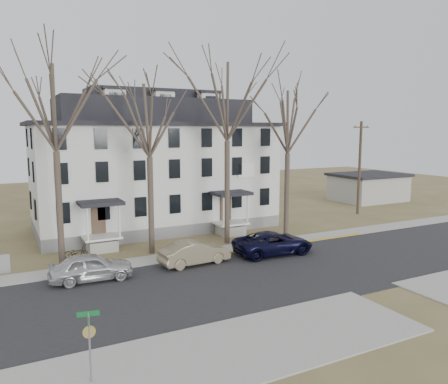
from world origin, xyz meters
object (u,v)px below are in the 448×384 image
tree_mid_right (288,117)px  car_tan (195,253)px  street_sign (89,336)px  tree_mid_left (149,115)px  utility_pole_far (360,167)px  car_navy (273,243)px  tree_center (227,96)px  tree_far_left (54,101)px  bicycle_left (77,253)px  boarding_house (154,167)px  car_silver (91,268)px

tree_mid_right → car_tan: (-9.90, -3.88, -8.84)m
street_sign → tree_mid_left: bearing=75.5°
tree_mid_right → utility_pole_far: size_ratio=1.34×
car_tan → car_navy: (5.81, -0.37, 0.02)m
tree_mid_left → car_navy: bearing=-29.9°
tree_center → tree_far_left: bearing=180.0°
tree_mid_left → tree_far_left: bearing=180.0°
tree_mid_left → bicycle_left: bearing=170.2°
boarding_house → tree_far_left: bearing=-137.8°
car_navy → car_tan: bearing=89.4°
tree_mid_right → bicycle_left: tree_mid_right is taller
tree_far_left → car_silver: (1.09, -4.01, -9.55)m
tree_mid_right → tree_center: bearing=180.0°
tree_center → utility_pole_far: (17.50, 4.20, -6.18)m
tree_far_left → car_tan: tree_far_left is taller
tree_far_left → street_sign: size_ratio=5.28×
tree_far_left → bicycle_left: tree_far_left is taller
tree_center → tree_mid_right: tree_center is taller
tree_far_left → street_sign: 16.93m
tree_center → street_sign: 21.57m
tree_center → street_sign: size_ratio=5.65×
utility_pole_far → car_tan: size_ratio=2.06×
tree_mid_left → boarding_house: bearing=69.8°
tree_center → car_navy: (1.41, -4.26, -10.30)m
utility_pole_far → car_navy: utility_pole_far is taller
tree_far_left → utility_pole_far: bearing=8.1°
tree_mid_right → bicycle_left: 18.88m
boarding_house → utility_pole_far: boarding_house is taller
tree_mid_right → car_navy: size_ratio=2.26×
tree_center → bicycle_left: tree_center is taller
tree_far_left → tree_mid_left: 6.05m
boarding_house → car_silver: 15.22m
tree_mid_left → tree_center: (6.00, 0.00, 1.48)m
boarding_house → street_sign: (-9.88, -22.70, -3.66)m
car_silver → car_navy: (12.32, -0.24, -0.01)m
boarding_house → car_navy: 13.95m
car_silver → car_tan: (6.51, 0.13, -0.03)m
tree_mid_right → boarding_house: bearing=136.2°
street_sign → car_tan: bearing=62.3°
tree_mid_left → bicycle_left: 10.48m
tree_far_left → tree_mid_right: bearing=0.0°
car_navy → street_sign: bearing=128.8°
tree_mid_right → tree_far_left: bearing=180.0°
tree_far_left → car_navy: tree_far_left is taller
tree_center → tree_mid_right: size_ratio=1.15×
tree_far_left → boarding_house: bearing=42.2°
tree_far_left → car_navy: size_ratio=2.43×
car_silver → street_sign: street_sign is taller
tree_far_left → bicycle_left: (1.03, 0.86, -9.92)m
utility_pole_far → bicycle_left: utility_pole_far is taller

